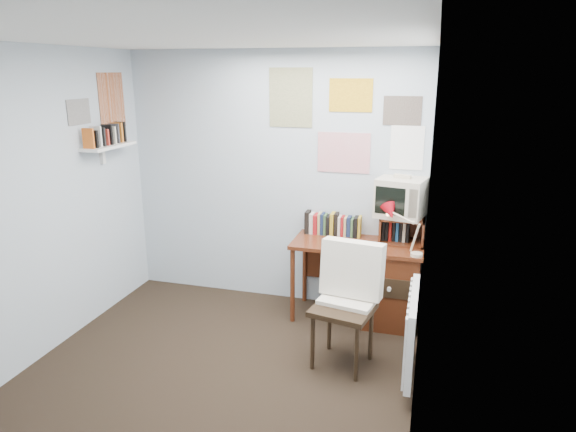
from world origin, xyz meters
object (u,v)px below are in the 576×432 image
Objects in this scene: desk_chair at (343,309)px; desk_lamp at (418,235)px; desk at (385,281)px; radiator at (412,331)px; tv_riser at (402,230)px; crt_tv at (401,195)px; wall_shelf at (109,146)px.

desk_lamp reaches higher than desk_chair.
radiator is (0.29, -0.93, 0.01)m from desk.
desk is 3.00× the size of tv_riser.
tv_riser reaches higher than desk_chair.
radiator is at bearing -80.72° from tv_riser.
desk is 1.50× the size of radiator.
desk_lamp is 0.92× the size of crt_tv.
desk is 0.97m from radiator.
desk is 0.81m from crt_tv.
desk_lamp is 0.89m from radiator.
tv_riser is (0.37, 0.96, 0.40)m from desk_chair.
wall_shelf is at bearing -171.60° from desk.
desk is 0.89m from desk_chair.
crt_tv is at bearing 115.45° from desk_lamp.
crt_tv is 2.74m from wall_shelf.
crt_tv is at bearing 54.71° from desk.
desk_chair is (-0.25, -0.85, 0.08)m from desk.
tv_riser reaches higher than radiator.
wall_shelf is (-2.86, 0.55, 1.20)m from radiator.
crt_tv is (0.09, 0.13, 0.80)m from desk.
desk_chair is 2.42× the size of tv_riser.
wall_shelf reaches higher than radiator.
crt_tv is at bearing 81.94° from desk_chair.
crt_tv reaches higher than tv_riser.
desk_chair is at bearing -97.37° from crt_tv.
desk_chair is 1.56× the size of wall_shelf.
wall_shelf is at bearing 179.88° from desk_chair.
desk is at bearing 84.78° from desk_chair.
wall_shelf reaches higher than desk_lamp.
desk_chair is 0.94m from desk_lamp.
desk_chair is 1.10m from tv_riser.
tv_riser is at bearing 99.28° from radiator.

